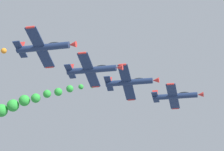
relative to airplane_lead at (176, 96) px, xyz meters
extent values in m
cylinder|color=navy|center=(0.01, -0.18, -0.03)|extent=(1.37, 9.00, 1.37)
cone|color=red|center=(0.01, 4.92, -0.03)|extent=(1.30, 1.20, 1.30)
cube|color=navy|center=(0.04, -0.58, -0.12)|extent=(8.85, 1.90, 2.86)
cylinder|color=red|center=(-4.36, -0.58, -1.47)|extent=(0.45, 1.40, 0.45)
cylinder|color=red|center=(4.44, -0.58, 1.22)|extent=(0.45, 1.40, 0.45)
cube|color=navy|center=(-0.01, -4.18, 0.02)|extent=(3.69, 1.20, 1.28)
cube|color=red|center=(-0.27, -4.28, 0.89)|extent=(0.60, 1.10, 1.57)
ellipsoid|color=black|center=(-0.14, 1.62, 0.44)|extent=(0.97, 2.20, 0.90)
cylinder|color=navy|center=(8.30, -8.00, 0.94)|extent=(1.49, 9.00, 1.49)
cone|color=red|center=(8.30, -2.90, 0.94)|extent=(1.42, 1.20, 1.42)
cube|color=navy|center=(8.35, -8.40, 0.85)|extent=(8.15, 1.90, 4.59)
cylinder|color=red|center=(4.32, -8.40, -1.36)|extent=(0.49, 1.40, 0.49)
cylinder|color=red|center=(12.38, -8.40, 3.07)|extent=(0.49, 1.40, 0.49)
cube|color=navy|center=(8.28, -12.00, 0.98)|extent=(3.42, 1.20, 1.99)
cube|color=red|center=(7.84, -12.10, 1.79)|extent=(0.89, 1.10, 1.47)
ellipsoid|color=black|center=(8.07, -6.20, 1.37)|extent=(1.04, 2.20, 1.00)
sphere|color=green|center=(8.26, -15.28, 0.75)|extent=(0.81, 0.81, 0.81)
sphere|color=green|center=(8.31, -17.57, 0.76)|extent=(1.02, 1.02, 1.02)
sphere|color=green|center=(8.28, -19.85, 0.52)|extent=(1.43, 1.43, 1.43)
sphere|color=green|center=(8.53, -22.14, -0.03)|extent=(1.60, 1.60, 1.60)
sphere|color=green|center=(8.64, -24.43, -0.30)|extent=(1.61, 1.61, 1.61)
sphere|color=green|center=(8.82, -26.71, -1.08)|extent=(1.88, 1.88, 1.88)
sphere|color=green|center=(9.06, -29.00, -1.47)|extent=(2.23, 2.23, 2.23)
sphere|color=green|center=(9.25, -31.28, -2.40)|extent=(2.45, 2.45, 2.45)
sphere|color=green|center=(9.50, -33.57, -3.34)|extent=(2.55, 2.55, 2.55)
cylinder|color=navy|center=(15.18, -13.44, 1.51)|extent=(1.42, 9.00, 1.42)
cone|color=red|center=(15.18, -8.34, 1.51)|extent=(1.35, 1.20, 1.35)
cube|color=navy|center=(15.22, -13.84, 1.42)|extent=(8.63, 1.90, 3.51)
cylinder|color=red|center=(10.93, -13.84, -0.26)|extent=(0.47, 1.40, 0.47)
cylinder|color=red|center=(19.50, -13.84, 3.09)|extent=(0.47, 1.40, 0.47)
cube|color=navy|center=(15.16, -17.44, 1.56)|extent=(3.61, 1.20, 1.55)
cube|color=red|center=(14.83, -17.54, 2.41)|extent=(0.71, 1.10, 1.54)
ellipsoid|color=black|center=(15.00, -11.64, 1.97)|extent=(1.00, 2.20, 0.94)
cylinder|color=navy|center=(23.96, -19.11, 2.82)|extent=(1.44, 9.00, 1.44)
cone|color=red|center=(23.96, -14.01, 2.82)|extent=(1.36, 1.20, 1.36)
cube|color=navy|center=(23.99, -19.51, 2.73)|extent=(8.57, 1.90, 3.68)
cylinder|color=red|center=(19.74, -19.51, 0.98)|extent=(0.47, 1.40, 0.47)
cylinder|color=red|center=(28.25, -19.51, 4.49)|extent=(0.47, 1.40, 0.47)
cube|color=navy|center=(23.94, -23.11, 2.87)|extent=(3.58, 1.20, 1.62)
cube|color=red|center=(23.59, -23.21, 3.72)|extent=(0.74, 1.10, 1.53)
ellipsoid|color=black|center=(23.77, -17.31, 3.28)|extent=(1.01, 2.20, 0.95)
sphere|color=orange|center=(23.89, -26.09, 2.95)|extent=(0.95, 0.95, 0.95)
camera|label=1|loc=(81.59, 6.53, -23.18)|focal=66.39mm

